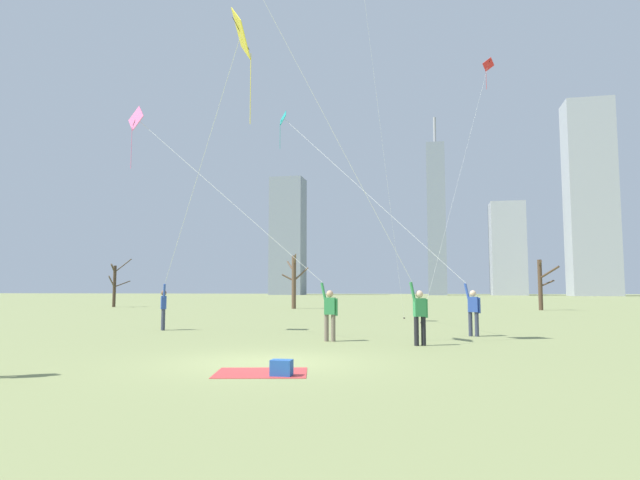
{
  "coord_description": "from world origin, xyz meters",
  "views": [
    {
      "loc": [
        3.71,
        -12.07,
        1.64
      ],
      "look_at": [
        0.0,
        6.0,
        3.32
      ],
      "focal_mm": 30.67,
      "sensor_mm": 36.0,
      "label": 1
    }
  ],
  "objects": [
    {
      "name": "bare_tree_right_of_center",
      "position": [
        -25.76,
        34.79,
        2.18
      ],
      "size": [
        1.23,
        3.38,
        4.63
      ],
      "color": "#423326",
      "rests_on": "ground"
    },
    {
      "name": "kite_flyer_midfield_center_yellow",
      "position": [
        -5.67,
        7.13,
        3.18
      ],
      "size": [
        5.64,
        6.46,
        10.16
      ],
      "color": "#33384C",
      "rests_on": "ground"
    },
    {
      "name": "bare_tree_far_right_edge",
      "position": [
        12.27,
        34.45,
        2.17
      ],
      "size": [
        1.41,
        1.71,
        4.04
      ],
      "color": "#4C3828",
      "rests_on": "ground"
    },
    {
      "name": "picnic_spot",
      "position": [
        0.65,
        -1.72,
        0.09
      ],
      "size": [
        2.06,
        1.75,
        0.31
      ],
      "color": "#CC3838",
      "rests_on": "ground"
    },
    {
      "name": "distant_kite_low_near_trees_red",
      "position": [
        6.79,
        20.56,
        13.43
      ],
      "size": [
        4.55,
        6.32,
        15.63
      ],
      "color": "red",
      "rests_on": "ground"
    },
    {
      "name": "kite_flyer_foreground_right_pink",
      "position": [
        -0.87,
        5.52,
        2.17
      ],
      "size": [
        8.82,
        2.14,
        8.91
      ],
      "color": "#726656",
      "rests_on": "ground"
    },
    {
      "name": "skyline_squat_block",
      "position": [
        5.24,
        154.04,
        22.6
      ],
      "size": [
        5.32,
        10.37,
        54.05
      ],
      "color": "gray",
      "rests_on": "ground"
    },
    {
      "name": "kite_flyer_midfield_left_orange",
      "position": [
        1.64,
        3.87,
        4.43
      ],
      "size": [
        7.79,
        2.7,
        15.7
      ],
      "color": "black",
      "rests_on": "ground"
    },
    {
      "name": "kite_flyer_far_back_teal",
      "position": [
        4.1,
        8.73,
        2.02
      ],
      "size": [
        9.07,
        6.09,
        10.63
      ],
      "color": "#33384C",
      "rests_on": "ground"
    },
    {
      "name": "ground_plane",
      "position": [
        0.0,
        0.0,
        0.0
      ],
      "size": [
        400.0,
        400.0,
        0.0
      ],
      "primitive_type": "plane",
      "color": "#848E56"
    },
    {
      "name": "bare_tree_left_of_center",
      "position": [
        -8.03,
        33.85,
        2.46
      ],
      "size": [
        2.31,
        2.47,
        4.63
      ],
      "color": "brown",
      "rests_on": "ground"
    },
    {
      "name": "skyline_slender_spire",
      "position": [
        44.33,
        139.35,
        25.49
      ],
      "size": [
        11.66,
        8.74,
        50.98
      ],
      "color": "#9EA3AD",
      "rests_on": "ground"
    },
    {
      "name": "skyline_short_annex",
      "position": [
        -40.71,
        153.82,
        18.42
      ],
      "size": [
        10.19,
        8.42,
        36.83
      ],
      "color": "gray",
      "rests_on": "ground"
    },
    {
      "name": "skyline_tall_tower",
      "position": [
        25.12,
        152.33,
        13.35
      ],
      "size": [
        9.5,
        8.75,
        26.7
      ],
      "color": "#9EA3AD",
      "rests_on": "ground"
    }
  ]
}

